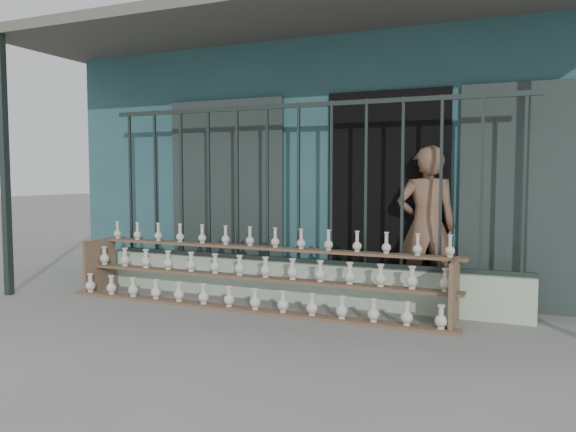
% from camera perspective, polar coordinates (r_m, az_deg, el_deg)
% --- Properties ---
extents(ground, '(60.00, 60.00, 0.00)m').
position_cam_1_polar(ground, '(5.35, -4.34, -11.47)').
color(ground, slate).
extents(workshop_building, '(7.40, 6.60, 3.21)m').
position_cam_1_polar(workshop_building, '(9.11, 8.14, 5.25)').
color(workshop_building, '#295258').
rests_on(workshop_building, ground).
extents(parapet_wall, '(5.00, 0.20, 0.45)m').
position_cam_1_polar(parapet_wall, '(6.45, 1.06, -6.71)').
color(parapet_wall, '#AAC5A8').
rests_on(parapet_wall, ground).
extents(security_fence, '(5.00, 0.04, 1.80)m').
position_cam_1_polar(security_fence, '(6.33, 1.08, 3.33)').
color(security_fence, '#283330').
rests_on(security_fence, parapet_wall).
extents(shelf_rack, '(4.50, 0.68, 0.85)m').
position_cam_1_polar(shelf_rack, '(6.21, -3.69, -5.83)').
color(shelf_rack, brown).
rests_on(shelf_rack, ground).
extents(elderly_woman, '(0.74, 0.60, 1.76)m').
position_cam_1_polar(elderly_woman, '(6.28, 13.91, -1.10)').
color(elderly_woman, brown).
rests_on(elderly_woman, ground).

